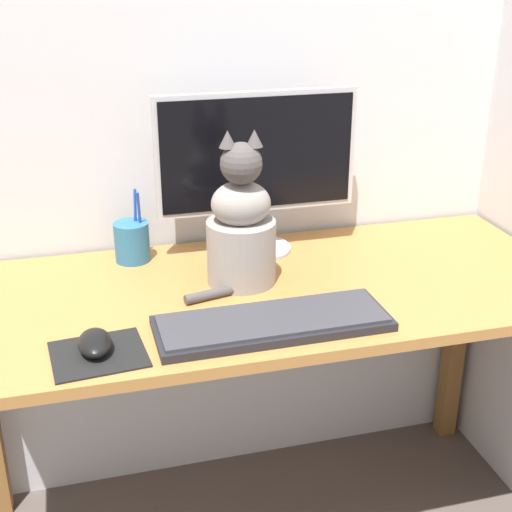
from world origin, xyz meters
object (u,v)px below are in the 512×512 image
Objects in this scene: computer_mouse_left at (95,343)px; pen_cup at (132,241)px; monitor at (257,164)px; keyboard at (273,322)px; cat at (241,228)px.

computer_mouse_left is 0.57× the size of pen_cup.
pen_cup reaches higher than computer_mouse_left.
monitor reaches higher than pen_cup.
pen_cup reaches higher than keyboard.
pen_cup is at bearing 118.96° from keyboard.
keyboard is 0.48m from pen_cup.
computer_mouse_left is 0.43m from cat.
keyboard is at bearing -81.07° from cat.
monitor reaches higher than cat.
pen_cup is at bearing 147.03° from cat.
monitor is 0.45m from keyboard.
pen_cup is (-0.31, 0.02, -0.18)m from monitor.
keyboard is at bearing -100.58° from monitor.
pen_cup is (-0.23, 0.41, 0.04)m from keyboard.
keyboard is (-0.07, -0.39, -0.21)m from monitor.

